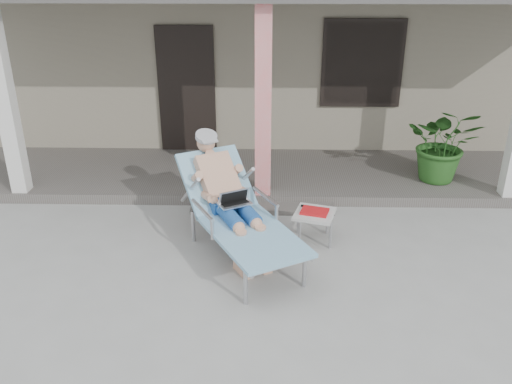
{
  "coord_description": "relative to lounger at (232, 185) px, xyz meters",
  "views": [
    {
      "loc": [
        0.06,
        -4.98,
        3.36
      ],
      "look_at": [
        -0.06,
        0.6,
        0.85
      ],
      "focal_mm": 38.0,
      "sensor_mm": 36.0,
      "label": 1
    }
  ],
  "objects": [
    {
      "name": "house",
      "position": [
        0.34,
        5.73,
        0.8
      ],
      "size": [
        10.4,
        5.4,
        3.3
      ],
      "color": "#9E957D",
      "rests_on": "ground"
    },
    {
      "name": "porch_deck",
      "position": [
        0.34,
        2.23,
        -0.79
      ],
      "size": [
        10.0,
        2.0,
        0.15
      ],
      "primitive_type": "cube",
      "color": "#605B56",
      "rests_on": "ground"
    },
    {
      "name": "porch_step",
      "position": [
        0.34,
        1.08,
        -0.82
      ],
      "size": [
        2.0,
        0.3,
        0.07
      ],
      "primitive_type": "cube",
      "color": "#605B56",
      "rests_on": "ground"
    },
    {
      "name": "side_table",
      "position": [
        0.99,
        0.25,
        -0.51
      ],
      "size": [
        0.58,
        0.58,
        0.42
      ],
      "rotation": [
        0.0,
        0.0,
        -0.28
      ],
      "color": "beige",
      "rests_on": "ground"
    },
    {
      "name": "ground",
      "position": [
        0.34,
        -0.77,
        -0.86
      ],
      "size": [
        60.0,
        60.0,
        0.0
      ],
      "primitive_type": "plane",
      "color": "#9E9E99",
      "rests_on": "ground"
    },
    {
      "name": "lounger",
      "position": [
        0.0,
        0.0,
        0.0
      ],
      "size": [
        1.69,
        2.21,
        1.4
      ],
      "rotation": [
        0.0,
        0.0,
        0.49
      ],
      "color": "#B7B7BC",
      "rests_on": "ground"
    },
    {
      "name": "potted_palm",
      "position": [
        3.02,
        1.91,
        -0.13
      ],
      "size": [
        1.27,
        1.19,
        1.16
      ],
      "primitive_type": "imported",
      "rotation": [
        0.0,
        0.0,
        -0.32
      ],
      "color": "#26591E",
      "rests_on": "porch_deck"
    }
  ]
}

